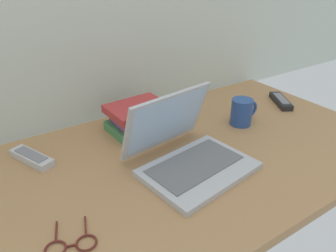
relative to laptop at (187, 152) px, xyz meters
The scene contains 7 objects.
desk 0.11m from the laptop, 149.38° to the left, with size 1.60×0.76×0.03m.
laptop is the anchor object (origin of this frame).
coffee_mug 0.34m from the laptop, 17.77° to the left, with size 0.12×0.08×0.10m.
remote_control_near 0.62m from the laptop, 13.79° to the left, with size 0.12×0.16×0.02m.
remote_control_far 0.47m from the laptop, 144.34° to the left, with size 0.10×0.17×0.02m.
eyeglasses 0.40m from the laptop, 164.28° to the right, with size 0.12×0.13×0.01m.
book_stack 0.28m from the laptop, 92.55° to the left, with size 0.21×0.17×0.09m.
Camera 1 is at (-0.40, -0.67, 0.58)m, focal length 33.99 mm.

